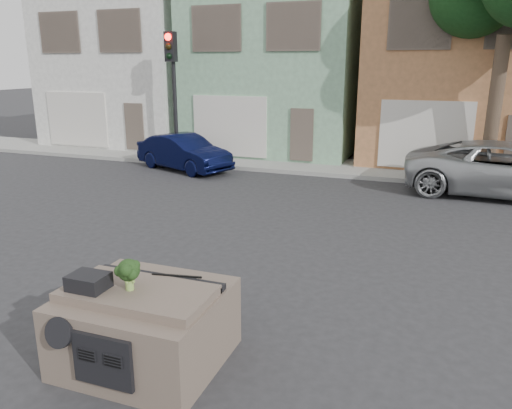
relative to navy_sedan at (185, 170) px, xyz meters
The scene contains 13 objects.
ground_plane 10.04m from the navy_sedan, 56.56° to the right, with size 120.00×120.00×0.00m, color #303033.
sidewalk 5.93m from the navy_sedan, 20.97° to the left, with size 40.00×3.00×0.15m, color gray.
townhouse_white 9.03m from the navy_sedan, 131.76° to the left, with size 7.20×8.20×7.55m, color silver.
townhouse_mint 7.47m from the navy_sedan, 71.62° to the left, with size 7.20×8.20×7.55m, color #7FAD89.
townhouse_tan 11.94m from the navy_sedan, 32.70° to the left, with size 7.20×8.20×7.55m, color #AF7449.
navy_sedan is the anchor object (origin of this frame).
silver_pickup 10.96m from the navy_sedan, ahead, with size 2.70×5.86×1.63m, color #A7AAAD.
traffic_signal 2.95m from the navy_sedan, 130.75° to the left, with size 0.40×0.40×5.10m, color black.
tree_near 11.45m from the navy_sedan, ahead, with size 4.40×4.00×8.50m, color #133715.
car_dashboard 12.67m from the navy_sedan, 64.07° to the right, with size 2.00×1.80×1.12m, color brown.
instrument_hump 12.79m from the navy_sedan, 67.10° to the right, with size 0.48×0.38×0.20m, color black.
wiper_arm 12.49m from the navy_sedan, 62.14° to the right, with size 0.70×0.03×0.02m, color black.
broccoli 12.86m from the navy_sedan, 64.75° to the right, with size 0.35×0.35×0.42m, color black.
Camera 1 is at (3.44, -8.08, 3.90)m, focal length 35.00 mm.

